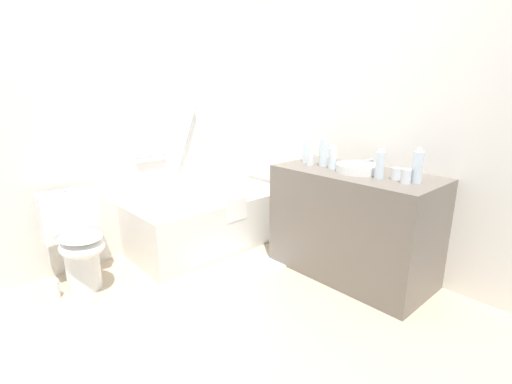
% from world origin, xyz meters
% --- Properties ---
extents(ground_plane, '(3.93, 3.93, 0.00)m').
position_xyz_m(ground_plane, '(0.00, 0.00, 0.00)').
color(ground_plane, '#C1AD8E').
extents(wall_back_tiled, '(3.33, 0.10, 2.34)m').
position_xyz_m(wall_back_tiled, '(0.00, 1.35, 1.17)').
color(wall_back_tiled, white).
rests_on(wall_back_tiled, ground_plane).
extents(wall_right_mirror, '(0.10, 3.01, 2.34)m').
position_xyz_m(wall_right_mirror, '(1.51, 0.00, 1.17)').
color(wall_right_mirror, white).
rests_on(wall_right_mirror, ground_plane).
extents(bathtub, '(1.50, 0.70, 1.29)m').
position_xyz_m(bathtub, '(0.66, 0.96, 0.26)').
color(bathtub, silver).
rests_on(bathtub, ground_plane).
extents(toilet, '(0.40, 0.52, 0.73)m').
position_xyz_m(toilet, '(-0.53, 1.00, 0.38)').
color(toilet, white).
rests_on(toilet, ground_plane).
extents(vanity_counter, '(0.62, 1.24, 0.85)m').
position_xyz_m(vanity_counter, '(1.15, -0.26, 0.42)').
color(vanity_counter, '#6B6056').
rests_on(vanity_counter, ground_plane).
extents(sink_basin, '(0.32, 0.32, 0.06)m').
position_xyz_m(sink_basin, '(1.14, -0.28, 0.88)').
color(sink_basin, white).
rests_on(sink_basin, vanity_counter).
extents(sink_faucet, '(0.13, 0.15, 0.08)m').
position_xyz_m(sink_faucet, '(1.32, -0.28, 0.88)').
color(sink_faucet, '#A7A7AC').
rests_on(sink_faucet, vanity_counter).
extents(water_bottle_0, '(0.06, 0.06, 0.22)m').
position_xyz_m(water_bottle_0, '(1.13, 0.22, 0.95)').
color(water_bottle_0, silver).
rests_on(water_bottle_0, vanity_counter).
extents(water_bottle_1, '(0.07, 0.07, 0.24)m').
position_xyz_m(water_bottle_1, '(1.14, 0.04, 0.96)').
color(water_bottle_1, silver).
rests_on(water_bottle_1, vanity_counter).
extents(water_bottle_2, '(0.07, 0.07, 0.23)m').
position_xyz_m(water_bottle_2, '(1.15, -0.72, 0.96)').
color(water_bottle_2, silver).
rests_on(water_bottle_2, vanity_counter).
extents(water_bottle_3, '(0.06, 0.06, 0.21)m').
position_xyz_m(water_bottle_3, '(1.08, -0.49, 0.95)').
color(water_bottle_3, silver).
rests_on(water_bottle_3, vanity_counter).
extents(water_bottle_4, '(0.06, 0.06, 0.19)m').
position_xyz_m(water_bottle_4, '(1.10, -0.07, 0.93)').
color(water_bottle_4, silver).
rests_on(water_bottle_4, vanity_counter).
extents(drinking_glass_0, '(0.06, 0.06, 0.10)m').
position_xyz_m(drinking_glass_0, '(1.09, -0.68, 0.90)').
color(drinking_glass_0, white).
rests_on(drinking_glass_0, vanity_counter).
extents(drinking_glass_1, '(0.07, 0.07, 0.08)m').
position_xyz_m(drinking_glass_1, '(1.14, -0.59, 0.89)').
color(drinking_glass_1, white).
rests_on(drinking_glass_1, vanity_counter).
extents(drinking_glass_2, '(0.06, 0.06, 0.10)m').
position_xyz_m(drinking_glass_2, '(1.08, 0.13, 0.90)').
color(drinking_glass_2, white).
rests_on(drinking_glass_2, vanity_counter).
extents(bath_mat, '(0.62, 0.42, 0.01)m').
position_xyz_m(bath_mat, '(0.55, 0.36, 0.01)').
color(bath_mat, white).
rests_on(bath_mat, ground_plane).
extents(toilet_paper_roll, '(0.11, 0.11, 0.14)m').
position_xyz_m(toilet_paper_roll, '(-0.76, 0.94, 0.07)').
color(toilet_paper_roll, white).
rests_on(toilet_paper_roll, ground_plane).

